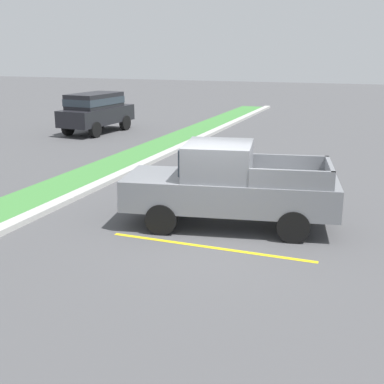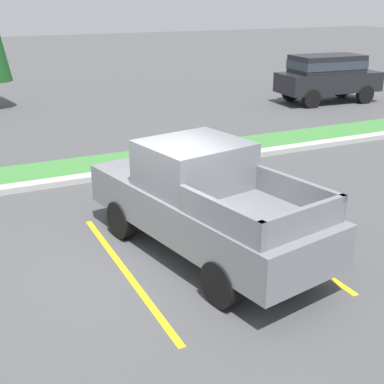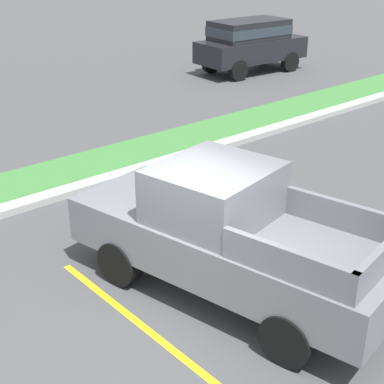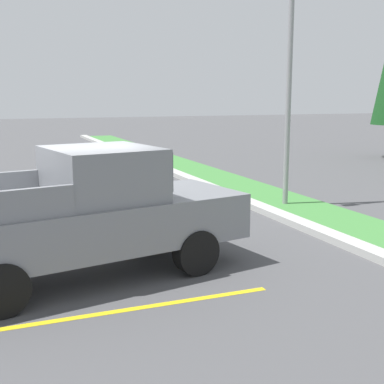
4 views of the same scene
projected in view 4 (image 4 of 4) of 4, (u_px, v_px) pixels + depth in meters
ground_plane at (81, 260)px, 9.31m from camera, size 120.00×120.00×0.00m
parking_line_near at (73, 250)px, 9.88m from camera, size 0.12×4.80×0.01m
parking_line_far at (110, 312)px, 7.05m from camera, size 0.12×4.80×0.01m
curb_strip at (315, 230)px, 11.12m from camera, size 56.00×0.40×0.15m
grass_median at (357, 227)px, 11.53m from camera, size 56.00×1.80×0.06m
pickup_truck_main at (89, 214)px, 8.30m from camera, size 2.85×5.49×2.10m
street_light at (284, 59)px, 13.14m from camera, size 0.24×1.49×6.56m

